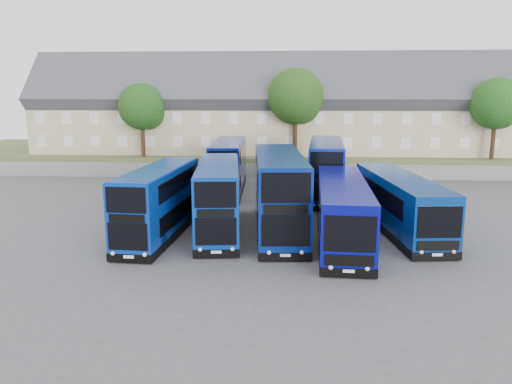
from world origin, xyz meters
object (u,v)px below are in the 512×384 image
(tree_west, at_px, (143,108))
(tree_mid, at_px, (297,99))
(dd_front_mid, at_px, (219,199))
(tree_east, at_px, (497,106))
(dd_front_left, at_px, (159,203))
(coach_east_a, at_px, (342,211))

(tree_west, xyz_separation_m, tree_mid, (16.00, 0.50, 1.02))
(tree_mid, bearing_deg, dd_front_mid, -103.56)
(tree_mid, bearing_deg, tree_east, -1.43)
(dd_front_left, bearing_deg, tree_east, 42.14)
(coach_east_a, relative_size, tree_mid, 1.43)
(dd_front_mid, relative_size, tree_east, 1.35)
(dd_front_left, bearing_deg, tree_west, 111.42)
(dd_front_left, xyz_separation_m, tree_west, (-7.21, 22.74, 5.00))
(tree_west, xyz_separation_m, tree_east, (36.00, 0.00, 0.34))
(tree_west, relative_size, tree_east, 0.94)
(tree_mid, xyz_separation_m, tree_east, (20.00, -0.50, -0.68))
(dd_front_mid, distance_m, tree_east, 33.67)
(dd_front_mid, bearing_deg, tree_west, 110.49)
(tree_east, bearing_deg, dd_front_left, -141.69)
(dd_front_mid, bearing_deg, dd_front_left, -166.97)
(tree_east, bearing_deg, dd_front_mid, -139.59)
(dd_front_mid, height_order, tree_west, tree_west)
(tree_west, relative_size, tree_mid, 0.83)
(dd_front_left, relative_size, tree_west, 1.39)
(coach_east_a, xyz_separation_m, tree_east, (17.80, 22.95, 5.64))
(tree_west, bearing_deg, tree_east, 0.00)
(tree_mid, bearing_deg, dd_front_left, -110.72)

